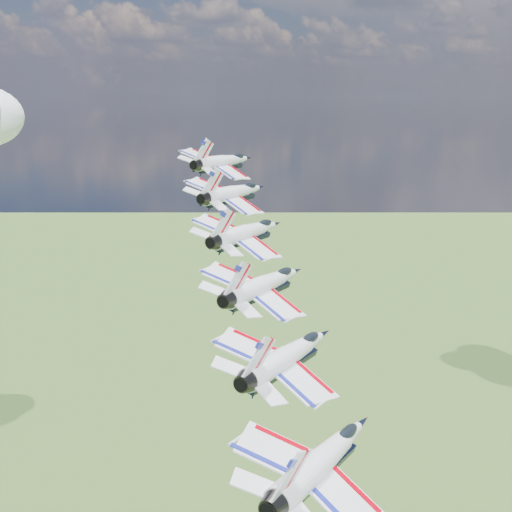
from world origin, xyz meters
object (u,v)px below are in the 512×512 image
Objects in this scene: jet_2 at (248,232)px; jet_3 at (265,284)px; jet_0 at (224,161)px; jet_4 at (289,355)px; jet_1 at (235,192)px; jet_5 at (324,458)px.

jet_3 is at bearing -49.46° from jet_2.
jet_0 is 54.77m from jet_4.
jet_4 is (28.13, -28.26, -9.86)m from jet_1.
jet_5 is (9.38, -9.42, -3.29)m from jet_4.
jet_1 is 1.00× the size of jet_2.
jet_1 is at bearing -49.46° from jet_0.
jet_3 is 1.00× the size of jet_5.
jet_1 is 13.69m from jet_2.
jet_0 reaches higher than jet_4.
jet_1 is at bearing 130.54° from jet_5.
jet_0 reaches higher than jet_1.
jet_2 is 27.38m from jet_4.
jet_1 is 1.00× the size of jet_5.
jet_0 is 27.38m from jet_2.
jet_0 is at bearing 130.54° from jet_4.
jet_3 is 1.00× the size of jet_4.
jet_1 is 54.77m from jet_5.
jet_2 is 13.69m from jet_3.
jet_5 is (37.51, -37.67, -13.15)m from jet_1.
jet_3 is 27.38m from jet_5.
jet_0 is at bearing 130.54° from jet_1.
jet_1 is at bearing 130.54° from jet_4.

